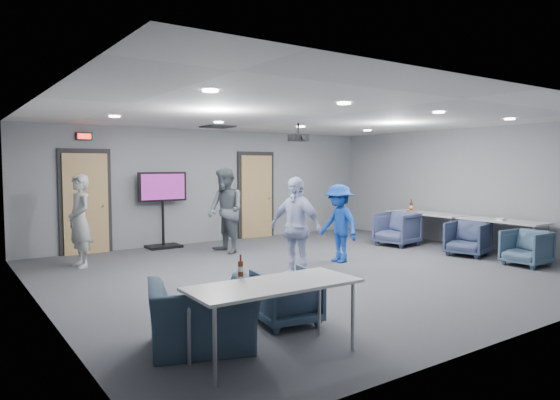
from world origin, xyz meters
TOP-DOWN VIEW (x-y plane):
  - floor at (0.00, 0.00)m, footprint 9.00×9.00m
  - ceiling at (0.00, 0.00)m, footprint 9.00×9.00m
  - wall_back at (0.00, 4.00)m, footprint 9.00×0.02m
  - wall_front at (0.00, -4.00)m, footprint 9.00×0.02m
  - wall_left at (-4.50, 0.00)m, footprint 0.02×8.00m
  - wall_right at (4.50, 0.00)m, footprint 0.02×8.00m
  - door_left at (-3.00, 3.95)m, footprint 1.06×0.17m
  - door_right at (1.20, 3.95)m, footprint 1.06×0.17m
  - exit_sign at (-3.00, 3.93)m, footprint 0.32×0.08m
  - hvac_diffuser at (-0.50, 2.80)m, footprint 0.60×0.60m
  - downlights at (0.00, 0.00)m, footprint 6.18×3.78m
  - person_a at (-3.44, 2.56)m, footprint 0.50×0.67m
  - person_b at (-0.56, 2.36)m, footprint 0.73×0.91m
  - person_c at (-0.76, -0.38)m, footprint 0.68×1.06m
  - person_d at (0.74, 0.25)m, footprint 0.57×0.97m
  - chair_right_a at (3.16, 0.97)m, footprint 0.97×0.95m
  - chair_right_b at (3.35, -0.76)m, footprint 0.94×0.92m
  - chair_right_c at (3.35, -2.00)m, footprint 0.73×0.71m
  - chair_front_a at (-2.24, -2.21)m, footprint 0.78×0.80m
  - chair_front_b at (-3.42, -2.40)m, footprint 1.29×1.21m
  - table_right_a at (4.00, 0.78)m, footprint 0.80×1.93m
  - table_right_b at (4.00, -1.12)m, footprint 0.73×1.75m
  - table_front_left at (-2.95, -3.00)m, footprint 1.70×0.74m
  - bottle_front at (-3.06, -2.56)m, footprint 0.06×0.06m
  - bottle_right at (4.04, 1.31)m, footprint 0.08×0.08m
  - snack_box at (3.89, 1.20)m, footprint 0.19×0.16m
  - wrapper at (3.87, -1.17)m, footprint 0.22×0.16m
  - tv_stand at (-1.39, 3.75)m, footprint 1.11×0.53m
  - projector at (0.43, 1.13)m, footprint 0.38×0.35m

SIDE VIEW (x-z plane):
  - floor at x=0.00m, z-range 0.00..0.00m
  - chair_front_a at x=-2.24m, z-range 0.00..0.64m
  - chair_right_c at x=3.35m, z-range 0.00..0.66m
  - chair_front_b at x=-3.42m, z-range 0.00..0.68m
  - chair_right_b at x=3.35m, z-range 0.00..0.70m
  - chair_right_a at x=3.16m, z-range 0.00..0.78m
  - table_front_left at x=-2.95m, z-range 0.32..1.05m
  - table_right_b at x=4.00m, z-range 0.32..1.05m
  - table_right_a at x=4.00m, z-range 0.32..1.05m
  - person_d at x=0.74m, z-range 0.00..1.49m
  - snack_box at x=3.89m, z-range 0.73..0.77m
  - wrapper at x=3.87m, z-range 0.73..0.78m
  - bottle_front at x=-3.06m, z-range 0.70..0.92m
  - person_c at x=-0.76m, z-range 0.00..1.67m
  - bottle_right at x=4.04m, z-range 0.69..0.98m
  - person_a at x=-3.44m, z-range 0.00..1.69m
  - person_b at x=-0.56m, z-range 0.00..1.80m
  - tv_stand at x=-1.39m, z-range 0.11..1.82m
  - door_left at x=-3.00m, z-range -0.05..2.19m
  - door_right at x=1.20m, z-range -0.05..2.19m
  - wall_back at x=0.00m, z-range 0.00..2.70m
  - wall_front at x=0.00m, z-range 0.00..2.70m
  - wall_left at x=-4.50m, z-range 0.00..2.70m
  - wall_right at x=4.50m, z-range 0.00..2.70m
  - projector at x=0.43m, z-range 2.23..2.58m
  - exit_sign at x=-3.00m, z-range 2.37..2.53m
  - downlights at x=0.00m, z-range 2.67..2.69m
  - hvac_diffuser at x=-0.50m, z-range 2.67..2.70m
  - ceiling at x=0.00m, z-range 2.70..2.70m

